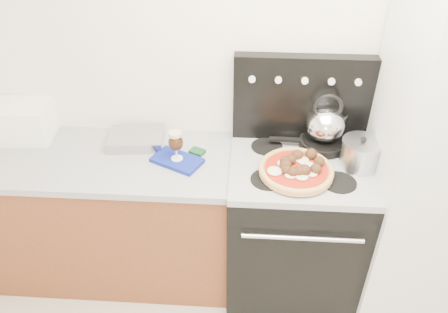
# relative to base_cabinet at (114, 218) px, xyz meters

# --- Properties ---
(room_shell) EXTENTS (3.52, 3.01, 2.52)m
(room_shell) POSITION_rel_base_cabinet_xyz_m (1.02, -0.91, 0.82)
(room_shell) COLOR beige
(room_shell) RESTS_ON ground
(base_cabinet) EXTENTS (1.45, 0.60, 0.86)m
(base_cabinet) POSITION_rel_base_cabinet_xyz_m (0.00, 0.00, 0.00)
(base_cabinet) COLOR brown
(base_cabinet) RESTS_ON ground
(countertop) EXTENTS (1.48, 0.63, 0.04)m
(countertop) POSITION_rel_base_cabinet_xyz_m (0.00, 0.00, 0.45)
(countertop) COLOR #A6A6AB
(countertop) RESTS_ON base_cabinet
(stove_body) EXTENTS (0.76, 0.65, 0.88)m
(stove_body) POSITION_rel_base_cabinet_xyz_m (1.10, -0.02, 0.01)
(stove_body) COLOR black
(stove_body) RESTS_ON ground
(cooktop) EXTENTS (0.76, 0.65, 0.04)m
(cooktop) POSITION_rel_base_cabinet_xyz_m (1.10, -0.02, 0.47)
(cooktop) COLOR #ADADB2
(cooktop) RESTS_ON stove_body
(backguard) EXTENTS (0.76, 0.08, 0.50)m
(backguard) POSITION_rel_base_cabinet_xyz_m (1.10, 0.25, 0.74)
(backguard) COLOR black
(backguard) RESTS_ON cooktop
(fridge) EXTENTS (0.64, 0.68, 1.90)m
(fridge) POSITION_rel_base_cabinet_xyz_m (1.80, -0.05, 0.52)
(fridge) COLOR silver
(fridge) RESTS_ON ground
(toaster_oven) EXTENTS (0.35, 0.27, 0.21)m
(toaster_oven) POSITION_rel_base_cabinet_xyz_m (-0.51, 0.18, 0.58)
(toaster_oven) COLOR white
(toaster_oven) RESTS_ON countertop
(foil_sheet) EXTENTS (0.33, 0.25, 0.06)m
(foil_sheet) POSITION_rel_base_cabinet_xyz_m (0.17, 0.14, 0.50)
(foil_sheet) COLOR silver
(foil_sheet) RESTS_ON countertop
(oven_mitt) EXTENTS (0.31, 0.26, 0.02)m
(oven_mitt) POSITION_rel_base_cabinet_xyz_m (0.43, -0.03, 0.48)
(oven_mitt) COLOR navy
(oven_mitt) RESTS_ON countertop
(beer_glass) EXTENTS (0.09, 0.09, 0.17)m
(beer_glass) POSITION_rel_base_cabinet_xyz_m (0.43, -0.03, 0.58)
(beer_glass) COLOR black
(beer_glass) RESTS_ON oven_mitt
(pizza_pan) EXTENTS (0.35, 0.35, 0.01)m
(pizza_pan) POSITION_rel_base_cabinet_xyz_m (1.07, -0.12, 0.50)
(pizza_pan) COLOR black
(pizza_pan) RESTS_ON cooktop
(pizza) EXTENTS (0.40, 0.40, 0.05)m
(pizza) POSITION_rel_base_cabinet_xyz_m (1.07, -0.12, 0.53)
(pizza) COLOR #D7BB5F
(pizza) RESTS_ON pizza_pan
(skillet) EXTENTS (0.27, 0.27, 0.05)m
(skillet) POSITION_rel_base_cabinet_xyz_m (1.24, 0.15, 0.51)
(skillet) COLOR black
(skillet) RESTS_ON cooktop
(tea_kettle) EXTENTS (0.24, 0.24, 0.24)m
(tea_kettle) POSITION_rel_base_cabinet_xyz_m (1.24, 0.15, 0.66)
(tea_kettle) COLOR silver
(tea_kettle) RESTS_ON skillet
(stock_pot) EXTENTS (0.21, 0.21, 0.15)m
(stock_pot) POSITION_rel_base_cabinet_xyz_m (1.41, -0.02, 0.56)
(stock_pot) COLOR silver
(stock_pot) RESTS_ON cooktop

